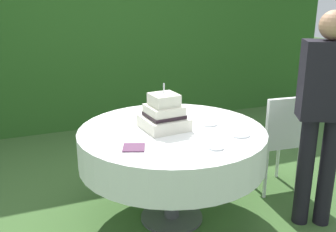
% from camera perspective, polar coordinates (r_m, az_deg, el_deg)
% --- Properties ---
extents(ground_plane, '(20.00, 20.00, 0.00)m').
position_cam_1_polar(ground_plane, '(3.22, 0.54, -14.51)').
color(ground_plane, '#3D602D').
extents(foliage_hedge, '(6.73, 0.43, 2.48)m').
position_cam_1_polar(foliage_hedge, '(5.22, -10.56, 12.17)').
color(foliage_hedge, '#28561E').
rests_on(foliage_hedge, ground_plane).
extents(cake_table, '(1.38, 1.38, 0.74)m').
position_cam_1_polar(cake_table, '(2.94, 0.57, -4.31)').
color(cake_table, '#4C4C51').
rests_on(cake_table, ground_plane).
extents(wedding_cake, '(0.34, 0.35, 0.34)m').
position_cam_1_polar(wedding_cake, '(2.89, -0.54, 0.19)').
color(wedding_cake, silver).
rests_on(wedding_cake, cake_table).
extents(serving_plate_near, '(0.12, 0.12, 0.01)m').
position_cam_1_polar(serving_plate_near, '(3.01, 6.02, -1.13)').
color(serving_plate_near, white).
rests_on(serving_plate_near, cake_table).
extents(serving_plate_far, '(0.13, 0.13, 0.01)m').
position_cam_1_polar(serving_plate_far, '(3.17, -3.53, -0.11)').
color(serving_plate_far, white).
rests_on(serving_plate_far, cake_table).
extents(serving_plate_left, '(0.11, 0.11, 0.01)m').
position_cam_1_polar(serving_plate_left, '(2.57, 6.94, -4.53)').
color(serving_plate_left, white).
rests_on(serving_plate_left, cake_table).
extents(serving_plate_right, '(0.14, 0.14, 0.01)m').
position_cam_1_polar(serving_plate_right, '(2.82, 10.37, -2.64)').
color(serving_plate_right, white).
rests_on(serving_plate_right, cake_table).
extents(napkin_stack, '(0.18, 0.18, 0.01)m').
position_cam_1_polar(napkin_stack, '(2.56, -4.98, -4.57)').
color(napkin_stack, '#603856').
rests_on(napkin_stack, cake_table).
extents(garden_chair, '(0.43, 0.43, 0.89)m').
position_cam_1_polar(garden_chair, '(3.52, 15.93, -2.55)').
color(garden_chair, white).
rests_on(garden_chair, ground_plane).
extents(standing_person, '(0.41, 0.34, 1.60)m').
position_cam_1_polar(standing_person, '(2.99, 21.67, 1.15)').
color(standing_person, black).
rests_on(standing_person, ground_plane).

